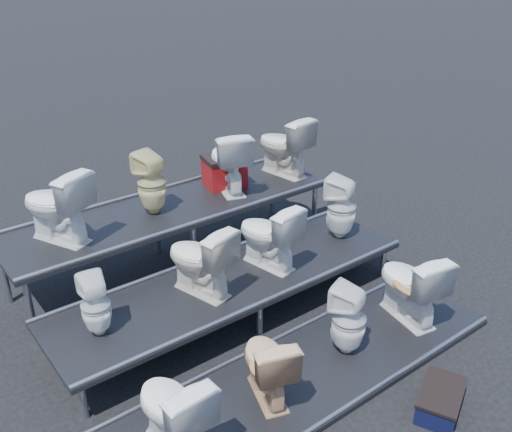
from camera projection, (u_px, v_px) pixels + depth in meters
ground at (234, 312)px, 6.55m from camera, size 80.00×80.00×0.00m
tier_front at (311, 372)px, 5.61m from camera, size 4.20×1.20×0.06m
tier_mid at (234, 296)px, 6.45m from camera, size 4.20×1.20×0.46m
tier_back at (174, 237)px, 7.28m from camera, size 4.20×1.20×0.86m
toilet_0 at (172, 410)px, 4.59m from camera, size 0.47×0.79×0.79m
toilet_1 at (267, 364)px, 5.14m from camera, size 0.61×0.80×0.73m
toilet_2 at (349, 319)px, 5.70m from camera, size 0.45×0.45×0.77m
toilet_3 at (410, 284)px, 6.19m from camera, size 0.62×0.91×0.85m
toilet_4 at (96, 305)px, 5.35m from camera, size 0.32×0.33×0.63m
toilet_5 at (200, 259)px, 5.94m from camera, size 0.63×0.87×0.80m
toilet_6 at (268, 235)px, 6.44m from camera, size 0.57×0.83×0.78m
toilet_7 at (341, 207)px, 7.07m from camera, size 0.48×0.48×0.80m
toilet_8 at (56, 205)px, 6.14m from camera, size 0.77×0.94×0.84m
toilet_9 at (152, 183)px, 6.79m from camera, size 0.41×0.42×0.77m
toilet_10 at (228, 160)px, 7.38m from camera, size 0.70×0.91×0.83m
toilet_11 at (284, 145)px, 7.89m from camera, size 0.57×0.88×0.84m
red_crate at (225, 173)px, 7.61m from camera, size 0.58×0.50×0.37m
step_stool at (440, 402)px, 5.16m from camera, size 0.65×0.54×0.20m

